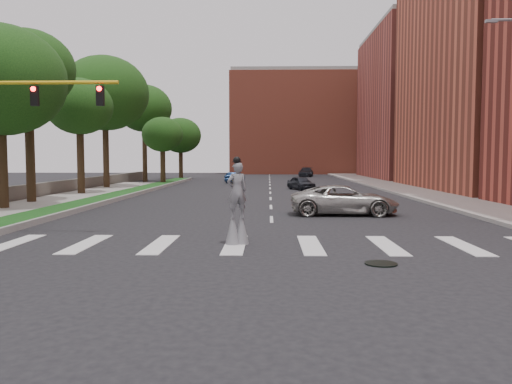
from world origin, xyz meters
name	(u,v)px	position (x,y,z in m)	size (l,w,h in m)	color
ground_plane	(273,250)	(0.00, 0.00, 0.00)	(160.00, 160.00, 0.00)	black
grass_median	(112,197)	(-11.50, 20.00, 0.12)	(2.00, 60.00, 0.25)	#134415
median_curb	(127,196)	(-10.45, 20.00, 0.14)	(0.20, 60.00, 0.28)	gray
sidewalk_right	(424,193)	(12.50, 25.00, 0.09)	(5.00, 90.00, 0.18)	gray
stone_wall	(50,189)	(-17.00, 22.00, 0.55)	(0.50, 56.00, 1.10)	#5A554D
manhole	(381,264)	(3.00, -2.00, 0.02)	(0.90, 0.90, 0.04)	black
building_far	(429,106)	(22.00, 54.00, 10.00)	(16.00, 22.00, 20.00)	#A8483E
building_backdrop	(302,125)	(6.00, 78.00, 9.00)	(26.00, 14.00, 18.00)	#B9513A
traffic_signal	(15,127)	(-9.78, 3.00, 4.15)	(5.30, 0.23, 6.20)	black
stilt_performer	(237,208)	(-1.22, 1.11, 1.24)	(0.84, 0.72, 3.01)	black
suv_crossing	(344,200)	(3.79, 10.08, 0.77)	(2.55, 5.54, 1.54)	#ACA9A2
car_near	(301,183)	(2.84, 29.87, 0.63)	(1.48, 3.69, 1.26)	black
car_mid	(235,177)	(-4.09, 42.52, 0.62)	(1.30, 3.74, 1.23)	#16294D
car_far	(306,172)	(5.62, 60.94, 0.71)	(1.99, 4.90, 1.42)	black
tree_2	(28,70)	(-15.21, 15.34, 8.42)	(5.80, 5.80, 10.95)	black
tree_3	(79,107)	(-14.83, 22.82, 6.86)	(5.12, 5.12, 9.10)	black
tree_4	(105,93)	(-15.43, 30.74, 8.91)	(8.14, 8.14, 12.40)	black
tree_5	(144,109)	(-15.19, 44.49, 8.84)	(6.69, 6.69, 11.73)	black
tree_6	(162,135)	(-11.80, 38.88, 5.43)	(4.50, 4.50, 7.40)	black
tree_7	(181,136)	(-12.14, 52.10, 5.92)	(5.62, 5.62, 8.34)	black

